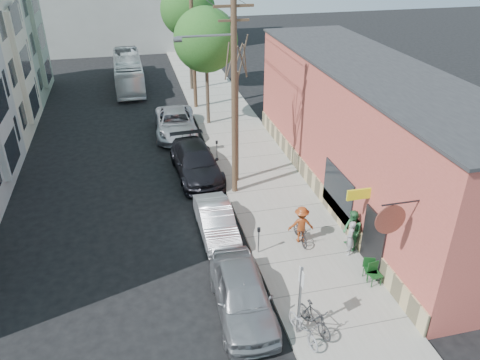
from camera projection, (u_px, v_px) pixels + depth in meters
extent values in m
plane|color=black|center=(210.00, 276.00, 18.81)|extent=(120.00, 120.00, 0.00)
cube|color=gray|center=(246.00, 151.00, 29.04)|extent=(4.50, 58.00, 0.15)
cube|color=#B44C42|center=(367.00, 134.00, 23.37)|extent=(5.00, 20.00, 6.50)
cube|color=#2B2B2D|center=(377.00, 68.00, 21.79)|extent=(5.20, 20.20, 0.12)
cube|color=tan|center=(316.00, 186.00, 24.14)|extent=(0.10, 20.00, 1.10)
cube|color=black|center=(373.00, 242.00, 18.66)|extent=(0.10, 1.60, 2.60)
cube|color=black|center=(338.00, 192.00, 21.50)|extent=(0.08, 3.00, 2.20)
cylinder|color=brown|center=(390.00, 220.00, 15.35)|extent=(1.10, 0.06, 1.10)
cube|color=#CECF18|center=(359.00, 194.00, 18.39)|extent=(1.00, 0.08, 0.45)
cube|color=beige|center=(17.00, 65.00, 30.14)|extent=(1.10, 3.20, 7.00)
cube|color=#90A087|center=(35.00, 39.00, 36.98)|extent=(1.10, 3.20, 7.00)
cube|color=slate|center=(300.00, 301.00, 15.34)|extent=(0.07, 0.07, 2.80)
cube|color=silver|center=(301.00, 278.00, 14.86)|extent=(0.02, 0.45, 0.60)
cylinder|color=slate|center=(259.00, 241.00, 19.68)|extent=(0.06, 0.06, 1.10)
cylinder|color=black|center=(259.00, 230.00, 19.39)|extent=(0.14, 0.14, 0.18)
cylinder|color=slate|center=(217.00, 152.00, 27.52)|extent=(0.06, 0.06, 1.10)
cylinder|color=black|center=(217.00, 142.00, 27.23)|extent=(0.14, 0.14, 0.18)
cylinder|color=#503A28|center=(234.00, 99.00, 22.19)|extent=(0.28, 0.28, 10.00)
cube|color=#503A28|center=(234.00, 6.00, 20.18)|extent=(1.80, 0.12, 0.12)
cube|color=#503A28|center=(234.00, 20.00, 20.47)|extent=(1.40, 0.10, 0.10)
cylinder|color=slate|center=(178.00, 40.00, 20.29)|extent=(0.35, 0.24, 0.24)
cylinder|color=#503A28|center=(193.00, 40.00, 33.63)|extent=(0.28, 0.28, 10.00)
cylinder|color=#44392C|center=(236.00, 129.00, 24.15)|extent=(0.24, 0.24, 6.02)
cylinder|color=#44392C|center=(207.00, 85.00, 31.78)|extent=(0.24, 0.24, 5.40)
sphere|color=#2A6122|center=(206.00, 40.00, 30.32)|extent=(4.21, 4.21, 4.21)
cylinder|color=#44392C|center=(190.00, 53.00, 38.56)|extent=(0.24, 0.24, 6.06)
sphere|color=#2A6122|center=(188.00, 9.00, 36.93)|extent=(4.36, 4.36, 4.36)
imported|color=gray|center=(350.00, 238.00, 19.48)|extent=(0.56, 0.68, 1.59)
imported|color=#2C6E3E|center=(352.00, 231.00, 19.73)|extent=(0.73, 0.92, 1.85)
imported|color=maroon|center=(301.00, 224.00, 20.25)|extent=(1.19, 0.80, 1.72)
imported|color=black|center=(301.00, 233.00, 20.45)|extent=(0.56, 1.61, 0.85)
imported|color=black|center=(314.00, 318.00, 15.88)|extent=(1.01, 1.82, 1.05)
imported|color=gray|center=(303.00, 327.00, 15.58)|extent=(0.98, 1.85, 0.93)
imported|color=gray|center=(242.00, 294.00, 16.67)|extent=(2.12, 4.91, 1.65)
imported|color=#BABCC2|center=(216.00, 221.00, 21.04)|extent=(1.52, 4.25, 1.39)
imported|color=black|center=(196.00, 162.00, 26.01)|extent=(2.65, 5.81, 1.65)
imported|color=#AEAEB6|center=(176.00, 123.00, 31.24)|extent=(2.95, 5.85, 1.59)
imported|color=white|center=(128.00, 71.00, 40.36)|extent=(2.35, 9.66, 2.68)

